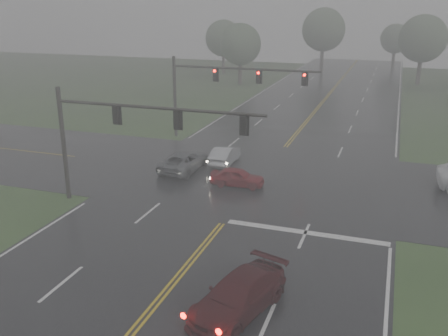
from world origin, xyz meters
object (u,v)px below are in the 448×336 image
at_px(sedan_maroon, 238,312).
at_px(signal_gantry_far, 217,83).
at_px(sedan_silver, 225,164).
at_px(signal_gantry_near, 119,127).
at_px(car_grey, 184,171).
at_px(sedan_red, 237,186).

bearing_deg(sedan_maroon, signal_gantry_far, 128.15).
distance_m(sedan_silver, signal_gantry_near, 11.17).
xyz_separation_m(sedan_silver, signal_gantry_far, (-2.91, 6.41, 4.98)).
distance_m(car_grey, signal_gantry_far, 10.22).
height_order(sedan_red, car_grey, car_grey).
bearing_deg(signal_gantry_near, car_grey, 83.97).
height_order(car_grey, signal_gantry_near, signal_gantry_near).
distance_m(sedan_maroon, sedan_red, 14.04).
xyz_separation_m(car_grey, signal_gantry_far, (-0.66, 8.90, 4.98)).
distance_m(sedan_maroon, signal_gantry_near, 13.40).
bearing_deg(sedan_red, sedan_maroon, -166.13).
relative_size(sedan_silver, signal_gantry_near, 0.32).
xyz_separation_m(sedan_maroon, signal_gantry_near, (-9.60, 8.00, 4.83)).
bearing_deg(sedan_red, signal_gantry_far, 22.27).
bearing_deg(sedan_silver, signal_gantry_far, -67.00).
xyz_separation_m(sedan_red, sedan_silver, (-2.32, 4.25, 0.00)).
relative_size(sedan_red, sedan_silver, 0.88).
xyz_separation_m(sedan_red, signal_gantry_far, (-5.23, 10.66, 4.98)).
relative_size(sedan_maroon, signal_gantry_near, 0.40).
bearing_deg(car_grey, sedan_red, 160.25).
bearing_deg(signal_gantry_far, sedan_silver, -65.57).
height_order(sedan_silver, car_grey, car_grey).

